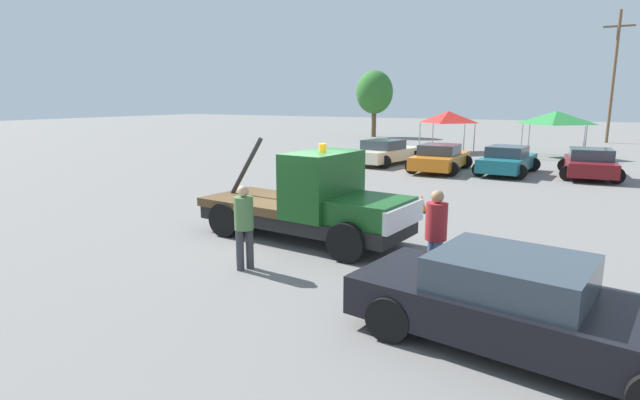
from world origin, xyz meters
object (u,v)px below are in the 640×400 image
Objects in this scene: foreground_car at (523,306)px; person_near_truck at (436,231)px; parked_car_maroon at (590,164)px; tree_left at (374,92)px; parked_car_cream at (385,152)px; utility_pole at (614,74)px; traffic_cone at (421,204)px; tow_truck at (314,204)px; canopy_tent_green at (556,118)px; canopy_tent_red at (448,117)px; person_at_hood at (244,222)px; parked_car_orange at (440,158)px; parked_car_teal at (507,160)px.

foreground_car is 2.78× the size of person_near_truck.
tree_left is at bearing 39.37° from parked_car_maroon.
parked_car_cream is 0.48× the size of utility_pole.
person_near_truck is 0.37× the size of parked_car_cream.
foreground_car is 0.83× the size of tree_left.
parked_car_cream is 9.09× the size of traffic_cone.
tow_truck is at bearing -106.50° from traffic_cone.
canopy_tent_green is at bearing 83.16° from traffic_cone.
traffic_cone is at bearing -76.98° from canopy_tent_red.
person_at_hood is 3.23× the size of traffic_cone.
canopy_tent_green is at bearing 8.92° from parked_car_maroon.
person_at_hood is (-0.17, -2.57, 0.08)m from tow_truck.
parked_car_maroon is (6.48, 1.24, -0.00)m from parked_car_orange.
traffic_cone is (14.10, -28.87, -3.85)m from tree_left.
tow_truck is 16.00m from parked_car_maroon.
canopy_tent_green reaches higher than tow_truck.
parked_car_orange is at bearing 117.69° from foreground_car.
parked_car_cream is 3.60m from parked_car_orange.
canopy_tent_green is (-2.15, 8.20, 1.75)m from parked_car_maroon.
tow_truck is 15.49m from parked_car_cream.
canopy_tent_green is 18.92m from traffic_cone.
tree_left is (-16.30, 34.83, 3.04)m from person_near_truck.
person_at_hood is at bearing 179.86° from foreground_car.
parked_car_maroon is 26.31m from tree_left.
person_at_hood reaches higher than parked_car_maroon.
traffic_cone is (2.09, -9.23, -0.40)m from parked_car_orange.
parked_car_orange is (-0.59, 16.27, -0.38)m from person_at_hood.
traffic_cone is at bearing -99.03° from utility_pole.
parked_car_maroon is (5.71, 14.94, -0.30)m from tow_truck.
canopy_tent_green is (1.28, 8.79, 1.75)m from parked_car_teal.
canopy_tent_red is (1.20, 8.05, 1.67)m from parked_car_cream.
tow_truck is 2.58m from person_at_hood.
parked_car_orange is at bearing -114.64° from canopy_tent_green.
canopy_tent_green is at bearing 1.47° from canopy_tent_red.
canopy_tent_red is at bearing -123.22° from person_near_truck.
utility_pole is (1.09, 39.91, 4.78)m from foreground_car.
canopy_tent_green reaches higher than foreground_car.
canopy_tent_red is at bearing 102.41° from tow_truck.
utility_pole is (0.71, 21.60, 4.78)m from parked_car_maroon.
tow_truck reaches higher than parked_car_maroon.
tow_truck is 10.42× the size of traffic_cone.
parked_car_cream reaches higher than traffic_cone.
person_near_truck is 0.40× the size of parked_car_orange.
parked_car_teal is (-1.23, 15.83, -0.41)m from person_near_truck.
parked_car_maroon is at bearing -145.64° from person_near_truck.
canopy_tent_green is 14.04m from utility_pole.
person_near_truck is (-1.81, 1.87, 0.41)m from foreground_car.
utility_pole reaches higher than parked_car_orange.
person_at_hood is at bearing -98.26° from canopy_tent_green.
tow_truck is at bearing 153.31° from parked_car_maroon.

